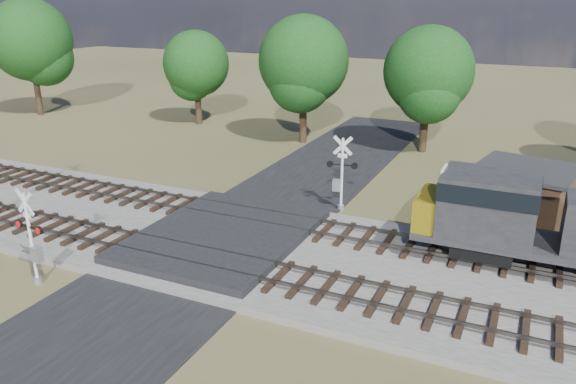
% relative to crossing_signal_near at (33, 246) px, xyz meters
% --- Properties ---
extents(ground, '(160.00, 160.00, 0.00)m').
position_rel_crossing_signal_near_xyz_m(ground, '(4.66, 5.85, -1.63)').
color(ground, '#4A4E29').
rests_on(ground, ground).
extents(ballast_bed, '(140.00, 10.00, 0.30)m').
position_rel_crossing_signal_near_xyz_m(ballast_bed, '(14.66, 6.35, -1.48)').
color(ballast_bed, gray).
rests_on(ballast_bed, ground).
extents(road, '(7.00, 60.00, 0.08)m').
position_rel_crossing_signal_near_xyz_m(road, '(4.66, 5.85, -1.59)').
color(road, black).
rests_on(road, ground).
extents(crossing_panel, '(7.00, 9.00, 0.62)m').
position_rel_crossing_signal_near_xyz_m(crossing_panel, '(4.66, 6.35, -1.32)').
color(crossing_panel, '#262628').
rests_on(crossing_panel, ground).
extents(track_near, '(140.00, 2.60, 0.33)m').
position_rel_crossing_signal_near_xyz_m(track_near, '(7.78, 3.85, -1.22)').
color(track_near, black).
rests_on(track_near, ballast_bed).
extents(track_far, '(140.00, 2.60, 0.33)m').
position_rel_crossing_signal_near_xyz_m(track_far, '(7.78, 8.85, -1.22)').
color(track_far, black).
rests_on(track_far, ballast_bed).
extents(crossing_signal_near, '(1.58, 0.37, 3.92)m').
position_rel_crossing_signal_near_xyz_m(crossing_signal_near, '(0.00, 0.00, 0.00)').
color(crossing_signal_near, silver).
rests_on(crossing_signal_near, ground).
extents(crossing_signal_far, '(1.63, 0.39, 4.05)m').
position_rel_crossing_signal_near_xyz_m(crossing_signal_far, '(8.04, 12.62, 0.05)').
color(crossing_signal_far, silver).
rests_on(crossing_signal_far, ground).
extents(equipment_shed, '(5.23, 5.23, 3.00)m').
position_rel_crossing_signal_near_xyz_m(equipment_shed, '(16.84, 14.40, -0.11)').
color(equipment_shed, '#462D1E').
rests_on(equipment_shed, ground).
extents(treeline, '(83.54, 10.14, 11.87)m').
position_rel_crossing_signal_near_xyz_m(treeline, '(17.07, 25.44, 5.09)').
color(treeline, black).
rests_on(treeline, ground).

